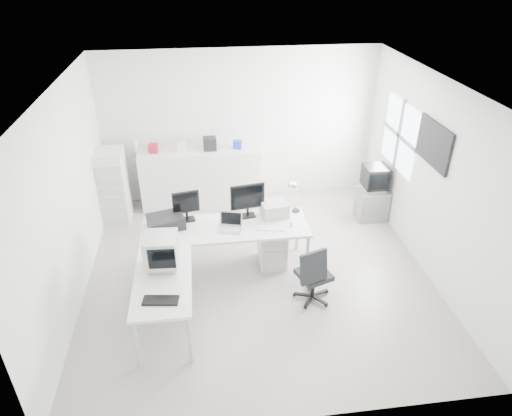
{
  "coord_description": "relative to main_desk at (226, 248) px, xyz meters",
  "views": [
    {
      "loc": [
        -0.73,
        -5.43,
        4.29
      ],
      "look_at": [
        0.0,
        0.2,
        1.0
      ],
      "focal_mm": 32.0,
      "sensor_mm": 36.0,
      "label": 1
    }
  ],
  "objects": [
    {
      "name": "desk_lamp",
      "position": [
        1.1,
        0.3,
        0.61
      ],
      "size": [
        0.16,
        0.16,
        0.46
      ],
      "primitive_type": null,
      "rotation": [
        0.0,
        0.0,
        0.02
      ],
      "color": "silver",
      "rests_on": "main_desk"
    },
    {
      "name": "back_wall",
      "position": [
        0.45,
        2.35,
        1.02
      ],
      "size": [
        5.0,
        0.02,
        2.8
      ],
      "primitive_type": "cube",
      "color": "silver",
      "rests_on": "floor"
    },
    {
      "name": "left_wall",
      "position": [
        -2.05,
        -0.15,
        1.02
      ],
      "size": [
        0.02,
        5.0,
        2.8
      ],
      "primitive_type": "cube",
      "color": "silver",
      "rests_on": "floor"
    },
    {
      "name": "clutter_box_c",
      "position": [
        -0.12,
        2.09,
        0.83
      ],
      "size": [
        0.23,
        0.21,
        0.23
      ],
      "primitive_type": "cube",
      "rotation": [
        0.0,
        0.0,
        0.03
      ],
      "color": "black",
      "rests_on": "sideboard"
    },
    {
      "name": "lcd_monitor_large",
      "position": [
        0.35,
        0.25,
        0.64
      ],
      "size": [
        0.54,
        0.28,
        0.53
      ],
      "primitive_type": null,
      "rotation": [
        0.0,
        0.0,
        0.15
      ],
      "color": "black",
      "rests_on": "main_desk"
    },
    {
      "name": "laser_printer",
      "position": [
        0.75,
        0.22,
        0.48
      ],
      "size": [
        0.42,
        0.38,
        0.22
      ],
      "primitive_type": "cube",
      "rotation": [
        0.0,
        0.0,
        0.13
      ],
      "color": "#A6A6A6",
      "rests_on": "main_desk"
    },
    {
      "name": "clutter_box_a",
      "position": [
        -1.12,
        2.09,
        0.79
      ],
      "size": [
        0.17,
        0.15,
        0.16
      ],
      "primitive_type": "cube",
      "rotation": [
        0.0,
        0.0,
        -0.09
      ],
      "color": "#A6172E",
      "rests_on": "sideboard"
    },
    {
      "name": "white_mouse",
      "position": [
        0.95,
        -0.1,
        0.41
      ],
      "size": [
        0.06,
        0.06,
        0.06
      ],
      "primitive_type": "sphere",
      "color": "silver",
      "rests_on": "main_desk"
    },
    {
      "name": "side_desk",
      "position": [
        -0.85,
        -1.1,
        0.0
      ],
      "size": [
        0.7,
        1.4,
        0.75
      ],
      "primitive_type": null,
      "color": "silver",
      "rests_on": "floor"
    },
    {
      "name": "tv_cabinet",
      "position": [
        2.67,
        1.15,
        -0.1
      ],
      "size": [
        0.51,
        0.42,
        0.56
      ],
      "primitive_type": "cube",
      "color": "slate",
      "rests_on": "floor"
    },
    {
      "name": "wall_picture",
      "position": [
        2.92,
        -0.05,
        1.52
      ],
      "size": [
        0.04,
        0.9,
        0.6
      ],
      "primitive_type": null,
      "color": "black",
      "rests_on": "right_wall"
    },
    {
      "name": "clutter_bottle",
      "position": [
        -1.42,
        2.13,
        0.82
      ],
      "size": [
        0.07,
        0.07,
        0.22
      ],
      "primitive_type": "cylinder",
      "color": "silver",
      "rests_on": "sideboard"
    },
    {
      "name": "window",
      "position": [
        2.93,
        1.05,
        1.23
      ],
      "size": [
        0.02,
        1.2,
        1.1
      ],
      "primitive_type": null,
      "color": "white",
      "rests_on": "right_wall"
    },
    {
      "name": "main_desk",
      "position": [
        0.0,
        0.0,
        0.0
      ],
      "size": [
        2.4,
        0.8,
        0.75
      ],
      "primitive_type": null,
      "color": "silver",
      "rests_on": "floor"
    },
    {
      "name": "clutter_box_b",
      "position": [
        -0.62,
        2.09,
        0.79
      ],
      "size": [
        0.17,
        0.15,
        0.16
      ],
      "primitive_type": "cube",
      "rotation": [
        0.0,
        0.0,
        -0.1
      ],
      "color": "silver",
      "rests_on": "sideboard"
    },
    {
      "name": "crt_tv",
      "position": [
        2.67,
        1.15,
        0.41
      ],
      "size": [
        0.5,
        0.48,
        0.45
      ],
      "primitive_type": null,
      "color": "black",
      "rests_on": "tv_cabinet"
    },
    {
      "name": "laptop",
      "position": [
        0.05,
        -0.1,
        0.48
      ],
      "size": [
        0.4,
        0.4,
        0.21
      ],
      "primitive_type": null,
      "rotation": [
        0.0,
        0.0,
        -0.27
      ],
      "color": "#B7B7BA",
      "rests_on": "main_desk"
    },
    {
      "name": "office_chair",
      "position": [
        1.13,
        -0.84,
        0.08
      ],
      "size": [
        0.67,
        0.67,
        0.92
      ],
      "primitive_type": null,
      "rotation": [
        0.0,
        0.0,
        0.34
      ],
      "color": "#232527",
      "rests_on": "floor"
    },
    {
      "name": "filing_cabinet",
      "position": [
        -1.83,
        1.69,
        0.28
      ],
      "size": [
        0.46,
        0.55,
        1.32
      ],
      "primitive_type": "cube",
      "color": "silver",
      "rests_on": "floor"
    },
    {
      "name": "floor",
      "position": [
        0.45,
        -0.15,
        -0.38
      ],
      "size": [
        5.0,
        5.0,
        0.01
      ],
      "primitive_type": "cube",
      "color": "beige",
      "rests_on": "ground"
    },
    {
      "name": "black_keyboard",
      "position": [
        -0.85,
        -1.5,
        0.39
      ],
      "size": [
        0.43,
        0.22,
        0.03
      ],
      "primitive_type": "cube",
      "rotation": [
        0.0,
        0.0,
        -0.13
      ],
      "color": "black",
      "rests_on": "side_desk"
    },
    {
      "name": "sideboard",
      "position": [
        -0.32,
        2.09,
        0.17
      ],
      "size": [
        2.17,
        0.54,
        1.09
      ],
      "primitive_type": "cube",
      "color": "silver",
      "rests_on": "floor"
    },
    {
      "name": "white_keyboard",
      "position": [
        0.65,
        -0.15,
        0.38
      ],
      "size": [
        0.39,
        0.19,
        0.02
      ],
      "primitive_type": "cube",
      "rotation": [
        0.0,
        0.0,
        -0.22
      ],
      "color": "silver",
      "rests_on": "main_desk"
    },
    {
      "name": "lcd_monitor_small",
      "position": [
        -0.55,
        0.25,
        0.62
      ],
      "size": [
        0.42,
        0.29,
        0.49
      ],
      "primitive_type": null,
      "rotation": [
        0.0,
        0.0,
        0.18
      ],
      "color": "black",
      "rests_on": "main_desk"
    },
    {
      "name": "inkjet_printer",
      "position": [
        -0.85,
        0.1,
        0.46
      ],
      "size": [
        0.58,
        0.51,
        0.18
      ],
      "primitive_type": "cube",
      "rotation": [
        0.0,
        0.0,
        0.28
      ],
      "color": "black",
      "rests_on": "main_desk"
    },
    {
      "name": "crt_monitor",
      "position": [
        -0.85,
        -0.85,
        0.62
      ],
      "size": [
        0.46,
        0.46,
        0.49
      ],
      "primitive_type": null,
      "rotation": [
        0.0,
        0.0,
        -0.07
      ],
      "color": "#B7B7BA",
      "rests_on": "side_desk"
    },
    {
      "name": "right_wall",
      "position": [
        2.95,
        -0.15,
        1.02
      ],
      "size": [
        0.02,
        5.0,
        2.8
      ],
      "primitive_type": "cube",
      "color": "silver",
      "rests_on": "floor"
    },
    {
      "name": "ceiling",
      "position": [
        0.45,
        -0.15,
        2.42
      ],
      "size": [
        5.0,
        5.0,
        0.01
      ],
      "primitive_type": "cube",
      "color": "white",
      "rests_on": "back_wall"
    },
    {
      "name": "clutter_box_d",
      "position": [
        0.38,
        2.09,
        0.79
      ],
      "size": [
        0.18,
        0.17,
        0.15
      ],
      "primitive_type": "cube",
      "rotation": [
        0.0,
        0.0,
        -0.33
      ],
      "color": "#1A40B9",
      "rests_on": "sideboard"
    },
    {
      "name": "drawer_pedestal",
      "position": [
        0.7,
        0.05,
        -0.08
      ],
      "size": [
        0.4,
        0.5,
        0.6
      ],
      "primitive_type": "cube",
      "color": "silver",
      "rests_on": "floor"
    }
  ]
}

